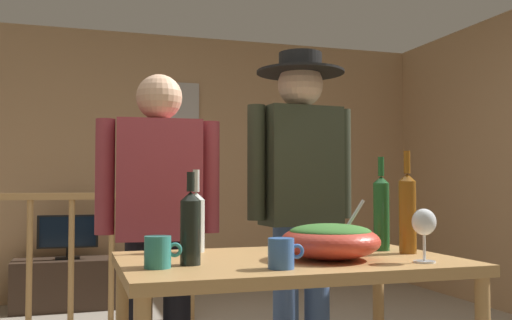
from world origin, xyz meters
name	(u,v)px	position (x,y,z in m)	size (l,w,h in m)	color
back_wall	(184,165)	(0.00, 3.03, 1.25)	(4.91, 0.10, 2.50)	tan
framed_picture	(175,101)	(-0.10, 2.97, 1.86)	(0.46, 0.03, 0.37)	#B2ACA6
stair_railing	(97,245)	(-0.86, 1.99, 0.60)	(2.13, 0.10, 1.05)	#B2844C
tv_console	(67,284)	(-1.07, 2.68, 0.21)	(0.90, 0.40, 0.42)	#38281E
flat_screen_tv	(68,233)	(-1.07, 2.65, 0.65)	(0.50, 0.12, 0.38)	black
serving_table	(288,282)	(-0.28, -0.59, 0.71)	(1.20, 0.78, 0.79)	#B2844C
salad_bowl	(330,239)	(-0.15, -0.68, 0.87)	(0.35, 0.35, 0.21)	#CC3D2D
wine_glass	(424,224)	(0.12, -0.85, 0.92)	(0.08, 0.08, 0.18)	silver
wine_bottle_green	(381,211)	(0.17, -0.48, 0.95)	(0.06, 0.06, 0.38)	#1E5628
wine_bottle_amber	(408,211)	(0.21, -0.60, 0.96)	(0.07, 0.07, 0.40)	brown
wine_bottle_dark	(190,226)	(-0.65, -0.67, 0.92)	(0.07, 0.07, 0.31)	black
wine_bottle_clear	(196,220)	(-0.56, -0.31, 0.92)	(0.07, 0.07, 0.32)	silver
mug_teal	(158,252)	(-0.76, -0.71, 0.85)	(0.12, 0.09, 0.10)	teal
mug_blue	(282,253)	(-0.39, -0.84, 0.84)	(0.12, 0.08, 0.10)	#3866B2
person_standing_left	(158,211)	(-0.64, 0.19, 0.93)	(0.58, 0.25, 1.59)	black
person_standing_right	(301,187)	(0.09, 0.19, 1.05)	(0.58, 0.45, 1.74)	#3D5684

